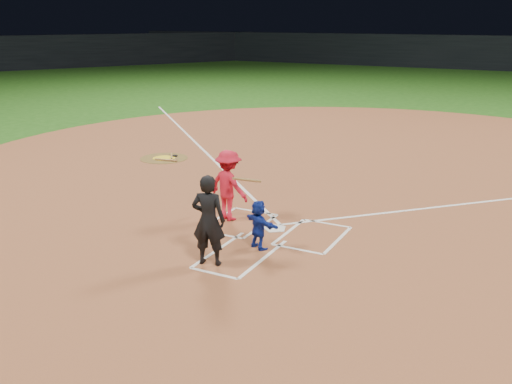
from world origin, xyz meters
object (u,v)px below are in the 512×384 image
at_px(on_deck_circle, 164,158).
at_px(home_plate, 275,228).
at_px(umpire, 209,220).
at_px(catcher, 259,225).
at_px(batter_at_plate, 229,185).

bearing_deg(on_deck_circle, home_plate, -34.80).
bearing_deg(umpire, on_deck_circle, -62.27).
xyz_separation_m(catcher, umpire, (-0.52, -1.19, 0.40)).
xyz_separation_m(on_deck_circle, umpire, (6.27, -7.01, 0.94)).
relative_size(on_deck_circle, catcher, 1.55).
xyz_separation_m(home_plate, batter_at_plate, (-1.31, 0.09, 0.87)).
xyz_separation_m(on_deck_circle, batter_at_plate, (5.28, -4.49, 0.88)).
bearing_deg(catcher, umpire, 91.27).
distance_m(umpire, batter_at_plate, 2.71).
relative_size(on_deck_circle, umpire, 0.90).
height_order(home_plate, batter_at_plate, batter_at_plate).
bearing_deg(batter_at_plate, on_deck_circle, 139.62).
height_order(home_plate, umpire, umpire).
distance_m(home_plate, on_deck_circle, 8.03).
bearing_deg(catcher, home_plate, -55.97).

